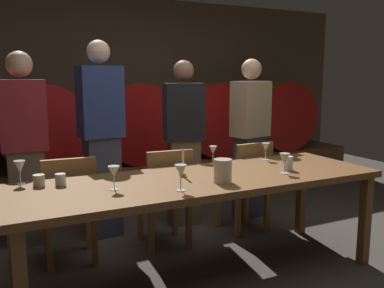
{
  "coord_description": "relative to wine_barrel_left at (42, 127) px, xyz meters",
  "views": [
    {
      "loc": [
        -1.61,
        -2.39,
        1.49
      ],
      "look_at": [
        -0.2,
        0.45,
        0.97
      ],
      "focal_mm": 38.84,
      "sensor_mm": 36.0,
      "label": 1
    }
  ],
  "objects": [
    {
      "name": "wine_glass_left",
      "position": [
        0.15,
        -2.39,
        -0.04
      ],
      "size": [
        0.08,
        0.08,
        0.16
      ],
      "color": "silver",
      "rests_on": "dining_table"
    },
    {
      "name": "guest_far_left",
      "position": [
        -0.27,
        -1.08,
        -0.05
      ],
      "size": [
        0.38,
        0.24,
        1.7
      ],
      "rotation": [
        0.0,
        0.0,
        3.14
      ],
      "color": "brown",
      "rests_on": "ground"
    },
    {
      "name": "cup_center",
      "position": [
        -0.14,
        -2.12,
        -0.12
      ],
      "size": [
        0.07,
        0.07,
        0.08
      ],
      "primitive_type": "cylinder",
      "color": "silver",
      "rests_on": "dining_table"
    },
    {
      "name": "guest_far_right",
      "position": [
        1.91,
        -1.33,
        -0.07
      ],
      "size": [
        0.43,
        0.32,
        1.66
      ],
      "rotation": [
        0.0,
        0.0,
        3.38
      ],
      "color": "#33384C",
      "rests_on": "ground"
    },
    {
      "name": "candle_center",
      "position": [
        0.7,
        -2.26,
        -0.09
      ],
      "size": [
        0.05,
        0.05,
        0.22
      ],
      "color": "olive",
      "rests_on": "dining_table"
    },
    {
      "name": "back_wall",
      "position": [
        1.07,
        0.55,
        0.33
      ],
      "size": [
        6.99,
        0.24,
        2.5
      ],
      "primitive_type": "cube",
      "color": "brown",
      "rests_on": "ground"
    },
    {
      "name": "wine_glass_far_right",
      "position": [
        1.59,
        -2.04,
        -0.05
      ],
      "size": [
        0.07,
        0.07,
        0.15
      ],
      "color": "silver",
      "rests_on": "dining_table"
    },
    {
      "name": "cup_left",
      "position": [
        -0.27,
        -2.07,
        -0.12
      ],
      "size": [
        0.08,
        0.08,
        0.08
      ],
      "primitive_type": "cylinder",
      "color": "beige",
      "rests_on": "dining_table"
    },
    {
      "name": "dining_table",
      "position": [
        0.81,
        -2.34,
        -0.22
      ],
      "size": [
        2.69,
        0.86,
        0.77
      ],
      "color": "brown",
      "rests_on": "ground"
    },
    {
      "name": "wine_barrel_far_right",
      "position": [
        3.22,
        0.0,
        0.0
      ],
      "size": [
        0.97,
        0.82,
        0.97
      ],
      "color": "brown",
      "rests_on": "barrel_shelf"
    },
    {
      "name": "barrel_shelf",
      "position": [
        1.07,
        0.0,
        -0.7
      ],
      "size": [
        6.29,
        0.9,
        0.45
      ],
      "primitive_type": "cube",
      "color": "brown",
      "rests_on": "ground"
    },
    {
      "name": "ground_plane",
      "position": [
        1.07,
        -2.52,
        -0.92
      ],
      "size": [
        9.09,
        9.09,
        0.0
      ],
      "primitive_type": "plane",
      "color": "#3F3A33"
    },
    {
      "name": "chair_right",
      "position": [
        1.64,
        -1.7,
        -0.43
      ],
      "size": [
        0.42,
        0.42,
        0.88
      ],
      "rotation": [
        0.0,
        0.0,
        3.18
      ],
      "color": "olive",
      "rests_on": "ground"
    },
    {
      "name": "wine_glass_far_left",
      "position": [
        -0.37,
        -1.96,
        -0.04
      ],
      "size": [
        0.08,
        0.08,
        0.16
      ],
      "color": "white",
      "rests_on": "dining_table"
    },
    {
      "name": "cup_right",
      "position": [
        1.52,
        -2.43,
        -0.1
      ],
      "size": [
        0.07,
        0.07,
        0.11
      ],
      "primitive_type": "cylinder",
      "color": "white",
      "rests_on": "dining_table"
    },
    {
      "name": "wine_barrel_left",
      "position": [
        0.0,
        0.0,
        0.0
      ],
      "size": [
        0.97,
        0.82,
        0.97
      ],
      "color": "brown",
      "rests_on": "barrel_shelf"
    },
    {
      "name": "wine_barrel_center",
      "position": [
        1.06,
        0.0,
        0.0
      ],
      "size": [
        0.97,
        0.82,
        0.97
      ],
      "color": "brown",
      "rests_on": "barrel_shelf"
    },
    {
      "name": "wine_glass_center_left",
      "position": [
        0.53,
        -2.59,
        -0.03
      ],
      "size": [
        0.08,
        0.08,
        0.17
      ],
      "color": "silver",
      "rests_on": "dining_table"
    },
    {
      "name": "chair_center",
      "position": [
        0.8,
        -1.71,
        -0.43
      ],
      "size": [
        0.43,
        0.43,
        0.88
      ],
      "rotation": [
        0.0,
        0.0,
        3.07
      ],
      "color": "olive",
      "rests_on": "ground"
    },
    {
      "name": "wine_glass_center_right",
      "position": [
        1.11,
        -1.98,
        -0.04
      ],
      "size": [
        0.07,
        0.07,
        0.15
      ],
      "color": "white",
      "rests_on": "dining_table"
    },
    {
      "name": "pitcher",
      "position": [
        0.87,
        -2.53,
        -0.07
      ],
      "size": [
        0.12,
        0.12,
        0.16
      ],
      "color": "beige",
      "rests_on": "dining_table"
    },
    {
      "name": "wine_barrel_right",
      "position": [
        2.12,
        0.0,
        0.0
      ],
      "size": [
        0.97,
        0.82,
        0.97
      ],
      "color": "brown",
      "rests_on": "barrel_shelf"
    },
    {
      "name": "wine_glass_right",
      "position": [
        1.42,
        -2.51,
        -0.05
      ],
      "size": [
        0.08,
        0.08,
        0.15
      ],
      "color": "silver",
      "rests_on": "dining_table"
    },
    {
      "name": "chair_left",
      "position": [
        -0.02,
        -1.68,
        -0.43
      ],
      "size": [
        0.43,
        0.43,
        0.88
      ],
      "rotation": [
        0.0,
        0.0,
        3.07
      ],
      "color": "olive",
      "rests_on": "ground"
    },
    {
      "name": "guest_center_left",
      "position": [
        0.38,
        -1.2,
        0.01
      ],
      "size": [
        0.4,
        0.27,
        1.8
      ],
      "rotation": [
        0.0,
        0.0,
        3.23
      ],
      "color": "#33384C",
      "rests_on": "ground"
    },
    {
      "name": "guest_center_right",
      "position": [
        1.19,
        -1.23,
        -0.08
      ],
      "size": [
        0.42,
        0.31,
        1.64
      ],
      "rotation": [
        0.0,
        0.0,
        2.95
      ],
      "color": "brown",
      "rests_on": "ground"
    }
  ]
}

